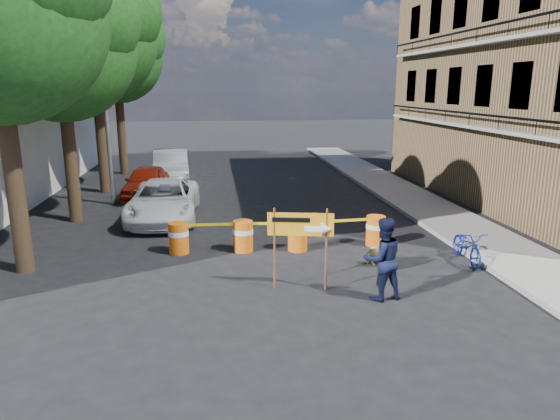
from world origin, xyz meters
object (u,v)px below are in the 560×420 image
object	(u,v)px
pedestrian	(383,259)
bicycle	(469,231)
barrel_mid_right	(298,235)
barrel_far_right	(376,230)
sedan_silver	(171,166)
detour_sign	(309,231)
barrel_far_left	(179,237)
dog	(382,253)
suv_white	(164,200)
barrel_mid_left	(243,235)
sedan_red	(147,182)

from	to	relation	value
pedestrian	bicycle	size ratio (longest dim) A/B	1.08
bicycle	barrel_mid_right	bearing A→B (deg)	165.05
barrel_far_right	sedan_silver	distance (m)	13.44
detour_sign	sedan_silver	xyz separation A→B (m)	(-4.29, 14.57, -0.66)
barrel_far_left	barrel_mid_right	xyz separation A→B (m)	(3.39, -0.19, 0.00)
dog	pedestrian	bearing A→B (deg)	166.24
suv_white	barrel_mid_right	bearing A→B (deg)	-43.46
barrel_mid_left	pedestrian	bearing A→B (deg)	-52.61
pedestrian	bicycle	bearing A→B (deg)	-156.22
detour_sign	pedestrian	bearing A→B (deg)	-14.16
barrel_mid_left	sedan_red	distance (m)	8.60
detour_sign	sedan_red	size ratio (longest dim) A/B	0.49
pedestrian	sedan_red	size ratio (longest dim) A/B	0.48
barrel_mid_right	barrel_far_left	bearing A→B (deg)	176.79
detour_sign	bicycle	world-z (taller)	detour_sign
barrel_mid_right	suv_white	bearing A→B (deg)	135.48
barrel_far_left	sedan_red	bearing A→B (deg)	103.31
detour_sign	sedan_red	bearing A→B (deg)	126.61
sedan_silver	dog	bearing A→B (deg)	-68.67
barrel_mid_right	bicycle	size ratio (longest dim) A/B	0.52
barrel_far_right	pedestrian	xyz separation A→B (m)	(-1.09, -3.77, 0.47)
barrel_far_left	barrel_mid_left	world-z (taller)	same
barrel_mid_left	suv_white	size ratio (longest dim) A/B	0.18
barrel_mid_left	dog	xyz separation A→B (m)	(3.56, -1.69, -0.13)
dog	barrel_far_right	bearing A→B (deg)	-7.32
suv_white	sedan_red	distance (m)	3.99
barrel_far_left	barrel_mid_right	size ratio (longest dim) A/B	1.00
pedestrian	bicycle	distance (m)	3.71
detour_sign	dog	bearing A→B (deg)	42.45
barrel_mid_left	detour_sign	bearing A→B (deg)	-65.81
barrel_far_left	pedestrian	bearing A→B (deg)	-38.98
pedestrian	sedan_red	world-z (taller)	pedestrian
barrel_mid_left	barrel_far_right	world-z (taller)	same
detour_sign	suv_white	size ratio (longest dim) A/B	0.39
barrel_far_right	dog	world-z (taller)	barrel_far_right
sedan_red	sedan_silver	bearing A→B (deg)	83.25
detour_sign	dog	world-z (taller)	detour_sign
barrel_mid_right	suv_white	distance (m)	5.82
barrel_mid_right	barrel_mid_left	bearing A→B (deg)	175.09
barrel_mid_right	detour_sign	size ratio (longest dim) A/B	0.46
barrel_mid_right	sedan_red	distance (m)	9.49
barrel_mid_right	sedan_silver	bearing A→B (deg)	111.04
dog	suv_white	bearing A→B (deg)	52.78
bicycle	dog	xyz separation A→B (m)	(-2.38, 0.00, -0.52)
barrel_far_right	detour_sign	xyz separation A→B (m)	(-2.60, -3.04, 0.96)
barrel_far_right	suv_white	distance (m)	7.61
pedestrian	sedan_red	distance (m)	13.23
detour_sign	barrel_far_right	bearing A→B (deg)	61.21
dog	sedan_red	distance (m)	11.91
bicycle	barrel_far_left	bearing A→B (deg)	171.94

